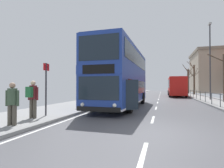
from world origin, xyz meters
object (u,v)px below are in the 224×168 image
at_px(bus_stop_sign_near, 46,83).
at_px(bare_tree_far_00, 188,81).
at_px(double_decker_bus_main, 122,77).
at_px(bare_tree_far_01, 194,78).
at_px(pedestrian_with_backpack, 33,96).
at_px(pedestrian_companion, 12,101).
at_px(background_bus_far_lane, 176,86).
at_px(street_lamp_far_side, 210,56).
at_px(background_building_02, 217,72).

height_order(bus_stop_sign_near, bare_tree_far_00, bare_tree_far_00).
relative_size(double_decker_bus_main, bare_tree_far_01, 1.65).
relative_size(pedestrian_with_backpack, pedestrian_companion, 1.07).
height_order(double_decker_bus_main, background_bus_far_lane, double_decker_bus_main).
bearing_deg(pedestrian_with_backpack, double_decker_bus_main, 68.16).
relative_size(pedestrian_companion, bus_stop_sign_near, 0.61).
bearing_deg(double_decker_bus_main, bus_stop_sign_near, -114.03).
bearing_deg(pedestrian_with_backpack, pedestrian_companion, -78.55).
bearing_deg(pedestrian_companion, street_lamp_far_side, 57.95).
bearing_deg(background_building_02, street_lamp_far_side, -106.15).
height_order(background_bus_far_lane, bare_tree_far_01, bare_tree_far_01).
relative_size(background_bus_far_lane, pedestrian_companion, 6.74).
distance_m(pedestrian_with_backpack, background_building_02, 51.55).
xyz_separation_m(pedestrian_companion, bus_stop_sign_near, (-0.21, 2.34, 0.73)).
xyz_separation_m(double_decker_bus_main, pedestrian_companion, (-2.44, -8.28, -1.34)).
height_order(background_bus_far_lane, background_building_02, background_building_02).
relative_size(bare_tree_far_01, background_building_02, 0.43).
bearing_deg(pedestrian_with_backpack, street_lamp_far_side, 54.91).
xyz_separation_m(double_decker_bus_main, pedestrian_with_backpack, (-2.73, -6.82, -1.23)).
relative_size(double_decker_bus_main, pedestrian_companion, 6.49).
height_order(pedestrian_with_backpack, bare_tree_far_00, bare_tree_far_00).
distance_m(bare_tree_far_01, background_building_02, 19.58).
relative_size(street_lamp_far_side, bare_tree_far_01, 1.39).
bearing_deg(bus_stop_sign_near, bare_tree_far_00, 72.00).
relative_size(pedestrian_with_backpack, bare_tree_far_01, 0.27).
height_order(pedestrian_companion, bare_tree_far_00, bare_tree_far_00).
bearing_deg(double_decker_bus_main, pedestrian_with_backpack, -111.84).
distance_m(background_bus_far_lane, bus_stop_sign_near, 25.50).
relative_size(street_lamp_far_side, bare_tree_far_00, 1.38).
relative_size(pedestrian_with_backpack, bus_stop_sign_near, 0.65).
distance_m(double_decker_bus_main, bare_tree_far_00, 30.07).
bearing_deg(pedestrian_companion, bare_tree_far_00, 73.37).
bearing_deg(pedestrian_companion, double_decker_bus_main, 73.60).
bearing_deg(double_decker_bus_main, street_lamp_far_side, 47.04).
relative_size(background_bus_far_lane, pedestrian_with_backpack, 6.28).
bearing_deg(bus_stop_sign_near, bare_tree_far_01, 68.27).
xyz_separation_m(bus_stop_sign_near, street_lamp_far_side, (11.03, 14.95, 3.40)).
distance_m(pedestrian_companion, bare_tree_far_00, 38.74).
height_order(pedestrian_companion, bus_stop_sign_near, bus_stop_sign_near).
bearing_deg(bare_tree_far_01, bus_stop_sign_near, -111.73).
bearing_deg(background_bus_far_lane, bare_tree_far_00, 72.62).
xyz_separation_m(bare_tree_far_01, background_building_02, (8.60, 17.42, 2.43)).
bearing_deg(pedestrian_companion, bare_tree_far_01, 70.10).
relative_size(double_decker_bus_main, bus_stop_sign_near, 3.95).
distance_m(pedestrian_companion, background_building_02, 52.79).
bearing_deg(pedestrian_companion, background_bus_far_lane, 73.66).
bearing_deg(bare_tree_far_00, pedestrian_companion, -106.63).
bearing_deg(bus_stop_sign_near, background_bus_far_lane, 71.72).
bearing_deg(bare_tree_far_00, pedestrian_with_backpack, -107.71).
bearing_deg(bare_tree_far_01, bare_tree_far_00, 92.32).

